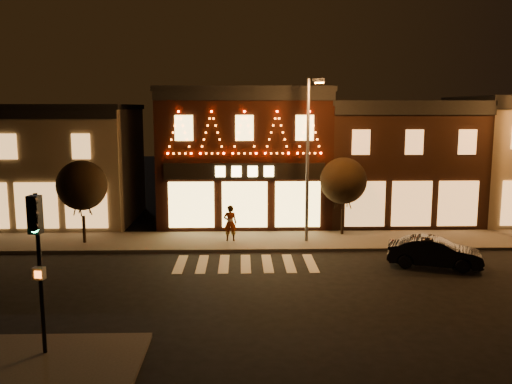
{
  "coord_description": "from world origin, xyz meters",
  "views": [
    {
      "loc": [
        -0.2,
        -20.17,
        7.12
      ],
      "look_at": [
        0.47,
        4.0,
        3.34
      ],
      "focal_mm": 38.09,
      "sensor_mm": 36.0,
      "label": 1
    }
  ],
  "objects_px": {
    "streetlamp_mid": "(309,148)",
    "dark_sedan": "(434,252)",
    "traffic_signal_near": "(37,243)",
    "pedestrian": "(230,223)"
  },
  "relations": [
    {
      "from": "traffic_signal_near",
      "to": "pedestrian",
      "type": "height_order",
      "value": "traffic_signal_near"
    },
    {
      "from": "dark_sedan",
      "to": "pedestrian",
      "type": "xyz_separation_m",
      "value": [
        -9.27,
        4.54,
        0.43
      ]
    },
    {
      "from": "streetlamp_mid",
      "to": "pedestrian",
      "type": "bearing_deg",
      "value": -174.62
    },
    {
      "from": "traffic_signal_near",
      "to": "dark_sedan",
      "type": "bearing_deg",
      "value": 41.81
    },
    {
      "from": "streetlamp_mid",
      "to": "dark_sedan",
      "type": "distance_m",
      "value": 7.99
    },
    {
      "from": "dark_sedan",
      "to": "streetlamp_mid",
      "type": "bearing_deg",
      "value": 69.32
    },
    {
      "from": "dark_sedan",
      "to": "pedestrian",
      "type": "relative_size",
      "value": 2.15
    },
    {
      "from": "traffic_signal_near",
      "to": "streetlamp_mid",
      "type": "distance_m",
      "value": 15.88
    },
    {
      "from": "streetlamp_mid",
      "to": "pedestrian",
      "type": "xyz_separation_m",
      "value": [
        -4.07,
        0.36,
        -3.98
      ]
    },
    {
      "from": "streetlamp_mid",
      "to": "dark_sedan",
      "type": "relative_size",
      "value": 2.05
    }
  ]
}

